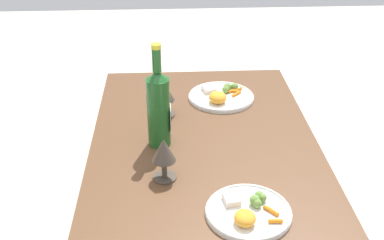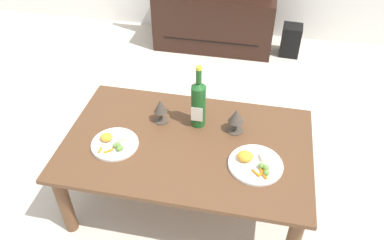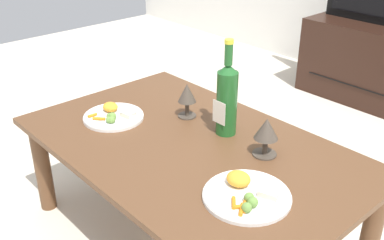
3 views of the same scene
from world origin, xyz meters
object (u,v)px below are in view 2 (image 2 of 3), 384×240
at_px(wine_bottle, 198,102).
at_px(goblet_left, 160,107).
at_px(dinner_plate_right, 255,163).
at_px(dining_table, 187,151).
at_px(tv_stand, 215,19).
at_px(floor_speaker, 291,40).
at_px(dinner_plate_left, 114,143).
at_px(goblet_right, 236,117).

bearing_deg(wine_bottle, goblet_left, -175.57).
distance_m(goblet_left, dinner_plate_right, 0.60).
distance_m(dining_table, wine_bottle, 0.27).
distance_m(tv_stand, wine_bottle, 1.77).
bearing_deg(wine_bottle, dining_table, -100.42).
relative_size(floor_speaker, dinner_plate_right, 1.04).
bearing_deg(dinner_plate_left, tv_stand, 83.33).
xyz_separation_m(goblet_left, dinner_plate_left, (-0.19, -0.24, -0.08)).
height_order(tv_stand, dinner_plate_left, tv_stand).
height_order(floor_speaker, dinner_plate_left, dinner_plate_left).
bearing_deg(goblet_right, dining_table, -148.87).
relative_size(wine_bottle, dinner_plate_right, 1.37).
height_order(tv_stand, dinner_plate_right, tv_stand).
distance_m(tv_stand, floor_speaker, 0.73).
distance_m(goblet_right, dinner_plate_right, 0.28).
relative_size(dinner_plate_left, dinner_plate_right, 0.91).
height_order(dining_table, dinner_plate_right, dinner_plate_right).
height_order(dining_table, goblet_left, goblet_left).
xyz_separation_m(floor_speaker, wine_bottle, (-0.55, -1.68, 0.46)).
relative_size(goblet_right, dinner_plate_left, 0.58).
bearing_deg(dining_table, dinner_plate_right, -14.62).
xyz_separation_m(wine_bottle, dinner_plate_right, (0.34, -0.26, -0.14)).
bearing_deg(dinner_plate_right, dining_table, 165.38).
bearing_deg(goblet_right, dinner_plate_left, -158.41).
relative_size(dining_table, tv_stand, 1.20).
height_order(floor_speaker, dinner_plate_right, dinner_plate_right).
bearing_deg(tv_stand, dining_table, -85.81).
relative_size(tv_stand, wine_bottle, 2.89).
bearing_deg(tv_stand, dinner_plate_left, -96.67).
xyz_separation_m(dinner_plate_left, dinner_plate_right, (0.74, 0.00, 0.00)).
bearing_deg(dining_table, goblet_right, 31.13).
distance_m(tv_stand, dinner_plate_right, 2.06).
relative_size(wine_bottle, goblet_right, 2.60).
bearing_deg(floor_speaker, goblet_left, -111.44).
relative_size(floor_speaker, wine_bottle, 0.76).
relative_size(tv_stand, dinner_plate_right, 3.95).
distance_m(dining_table, goblet_left, 0.28).
bearing_deg(dining_table, dinner_plate_left, -165.36).
distance_m(dining_table, floor_speaker, 1.95).
height_order(tv_stand, wine_bottle, wine_bottle).
relative_size(floor_speaker, dinner_plate_left, 1.14).
relative_size(floor_speaker, goblet_left, 1.95).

